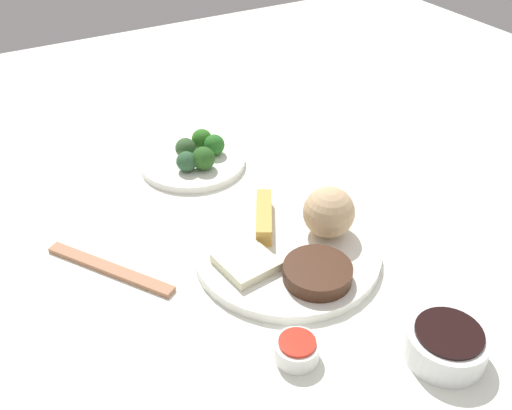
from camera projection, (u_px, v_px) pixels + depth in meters
tabletop at (292, 258)px, 0.90m from camera, size 2.20×2.20×0.02m
main_plate at (289, 254)px, 0.88m from camera, size 0.29×0.29×0.02m
rice_scoop at (330, 214)px, 0.89m from camera, size 0.08×0.08×0.08m
spring_roll at (264, 217)px, 0.92m from camera, size 0.08×0.11×0.03m
crab_rangoon_wonton at (246, 262)px, 0.85m from camera, size 0.08×0.09×0.02m
stir_fry_heap at (317, 273)px, 0.82m from camera, size 0.10×0.10×0.02m
broccoli_plate at (193, 162)px, 1.10m from camera, size 0.20×0.20×0.01m
broccoli_floret_0 at (214, 145)px, 1.10m from camera, size 0.04×0.04×0.04m
broccoli_floret_1 at (203, 158)px, 1.06m from camera, size 0.04×0.04×0.04m
broccoli_floret_2 at (186, 148)px, 1.09m from camera, size 0.04×0.04×0.04m
broccoli_floret_3 at (187, 162)px, 1.06m from camera, size 0.04×0.04×0.04m
broccoli_floret_6 at (202, 139)px, 1.12m from camera, size 0.04×0.04×0.04m
soy_sauce_bowl at (446, 345)px, 0.72m from camera, size 0.10×0.10×0.04m
soy_sauce_bowl_liquid at (449, 333)px, 0.71m from camera, size 0.08×0.08×0.00m
sauce_ramekin_sweet_and_sour at (297, 350)px, 0.73m from camera, size 0.06×0.06×0.03m
sauce_ramekin_sweet_and_sour_liquid at (297, 342)px, 0.72m from camera, size 0.05×0.05×0.00m
chopsticks_pair at (110, 269)px, 0.86m from camera, size 0.14×0.20×0.01m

